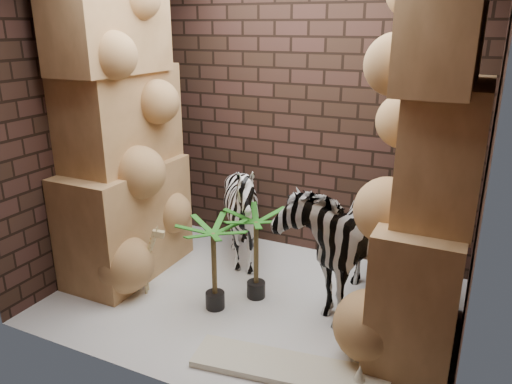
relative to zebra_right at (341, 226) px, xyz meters
The scene contains 13 objects.
floor 1.05m from the zebra_right, 151.73° to the right, with size 3.50×3.50×0.00m, color silver.
wall_back 1.36m from the zebra_right, 127.31° to the left, with size 3.50×3.50×0.00m, color #2F1E16.
wall_front 1.91m from the zebra_right, 112.72° to the right, with size 3.50×3.50×0.00m, color #2F1E16.
wall_left 2.57m from the zebra_right, behind, with size 3.00×3.00×0.00m, color #2F1E16.
wall_right 1.38m from the zebra_right, 18.68° to the right, with size 3.00×3.00×0.00m, color #2F1E16.
rock_pillar_left 2.25m from the zebra_right, behind, with size 0.68×1.30×3.00m, color tan, non-canonical shape.
rock_pillar_right 1.14m from the zebra_right, 26.02° to the right, with size 0.58×1.25×3.00m, color tan, non-canonical shape.
zebra_right is the anchor object (origin of this frame).
zebra_left 1.11m from the zebra_right, 168.67° to the left, with size 0.95×1.18×1.07m, color white.
giraffe_toy 1.90m from the zebra_right, 158.04° to the right, with size 0.35×0.12×0.68m, color #D3BC80, non-canonical shape.
palm_front 0.80m from the zebra_right, 156.18° to the right, with size 0.36×0.36×0.84m, color #176715, non-canonical shape.
palm_back 1.16m from the zebra_right, 146.07° to the right, with size 0.36×0.36×0.82m, color #176715, non-canonical shape.
surfboard 1.33m from the zebra_right, 90.85° to the right, with size 1.43×0.35×0.05m, color beige.
Camera 1 is at (1.71, -3.53, 2.39)m, focal length 34.43 mm.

